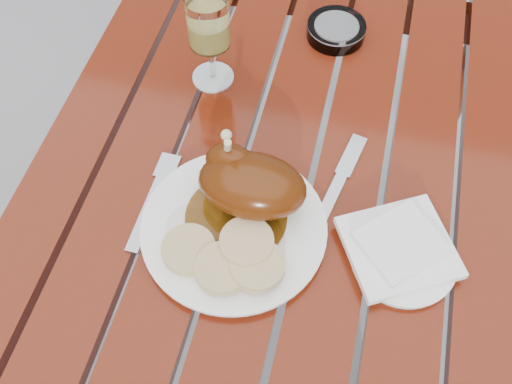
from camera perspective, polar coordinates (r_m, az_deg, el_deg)
ground at (r=1.61m, az=1.10°, el=-13.67°), size 60.00×60.00×0.00m
table at (r=1.26m, az=1.39°, el=-8.19°), size 0.80×1.20×0.75m
dinner_plate at (r=0.87m, az=-2.22°, el=-3.71°), size 0.33×0.33×0.02m
roast_duck at (r=0.85m, az=-0.79°, el=0.86°), size 0.18×0.17×0.12m
bread_dumplings at (r=0.82m, az=-2.75°, el=-6.46°), size 0.18×0.12×0.03m
wine_glass at (r=1.01m, az=-4.63°, el=14.81°), size 0.09×0.09×0.18m
side_plate at (r=0.88m, az=14.48°, el=-6.45°), size 0.19×0.19×0.01m
napkin at (r=0.87m, az=14.08°, el=-5.38°), size 0.20×0.20×0.01m
ashtray at (r=1.15m, az=8.01°, el=15.72°), size 0.14×0.14×0.03m
fork at (r=0.91m, az=-10.46°, el=-1.31°), size 0.02×0.17×0.01m
knife at (r=0.92m, az=7.61°, el=-0.40°), size 0.06×0.20×0.01m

